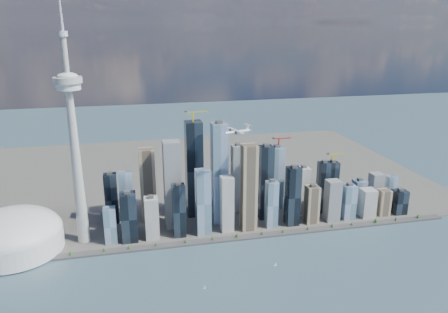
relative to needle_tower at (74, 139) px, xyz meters
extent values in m
plane|color=#334E59|center=(300.00, -310.00, -235.84)|extent=(4000.00, 4000.00, 0.00)
cube|color=#383838|center=(300.00, -60.00, -233.84)|extent=(1100.00, 22.00, 4.00)
cube|color=#4C4C47|center=(300.00, 390.00, -234.34)|extent=(1400.00, 900.00, 3.00)
cylinder|color=#3F2D1E|center=(-90.00, -60.00, -230.64)|extent=(1.00, 1.00, 2.40)
cone|color=#1C4217|center=(-90.00, -60.00, -227.04)|extent=(7.20, 7.20, 8.00)
cylinder|color=#3F2D1E|center=(-3.33, -60.00, -230.64)|extent=(1.00, 1.00, 2.40)
cone|color=#1C4217|center=(-3.33, -60.00, -227.04)|extent=(7.20, 7.20, 8.00)
cylinder|color=#3F2D1E|center=(83.33, -60.00, -230.64)|extent=(1.00, 1.00, 2.40)
cone|color=#1C4217|center=(83.33, -60.00, -227.04)|extent=(7.20, 7.20, 8.00)
cylinder|color=#3F2D1E|center=(170.00, -60.00, -230.64)|extent=(1.00, 1.00, 2.40)
cone|color=#1C4217|center=(170.00, -60.00, -227.04)|extent=(7.20, 7.20, 8.00)
cylinder|color=#3F2D1E|center=(256.67, -60.00, -230.64)|extent=(1.00, 1.00, 2.40)
cone|color=#1C4217|center=(256.67, -60.00, -227.04)|extent=(7.20, 7.20, 8.00)
cylinder|color=#3F2D1E|center=(343.33, -60.00, -230.64)|extent=(1.00, 1.00, 2.40)
cone|color=#1C4217|center=(343.33, -60.00, -227.04)|extent=(7.20, 7.20, 8.00)
cylinder|color=#3F2D1E|center=(430.00, -60.00, -230.64)|extent=(1.00, 1.00, 2.40)
cone|color=#1C4217|center=(430.00, -60.00, -227.04)|extent=(7.20, 7.20, 8.00)
cylinder|color=#3F2D1E|center=(516.67, -60.00, -230.64)|extent=(1.00, 1.00, 2.40)
cone|color=#1C4217|center=(516.67, -60.00, -227.04)|extent=(7.20, 7.20, 8.00)
cylinder|color=#3F2D1E|center=(603.33, -60.00, -230.64)|extent=(1.00, 1.00, 2.40)
cone|color=#1C4217|center=(603.33, -60.00, -227.04)|extent=(7.20, 7.20, 8.00)
cylinder|color=#3F2D1E|center=(690.00, -60.00, -230.64)|extent=(1.00, 1.00, 2.40)
cone|color=#1C4217|center=(690.00, -60.00, -227.04)|extent=(7.20, 7.20, 8.00)
cylinder|color=#3F2D1E|center=(776.67, -60.00, -230.64)|extent=(1.00, 1.00, 2.40)
cone|color=#1C4217|center=(776.67, -60.00, -227.04)|extent=(7.20, 7.20, 8.00)
cube|color=black|center=(100.00, -20.00, -177.15)|extent=(34.00, 34.00, 111.38)
cube|color=#6F91A8|center=(100.00, 30.00, -161.96)|extent=(30.00, 30.00, 141.75)
cube|color=#AFAFAB|center=(150.00, -20.00, -184.74)|extent=(30.00, 30.00, 96.19)
cube|color=tan|center=(150.00, 85.00, -144.24)|extent=(36.00, 36.00, 177.19)
cube|color=slate|center=(205.00, 30.00, -129.05)|extent=(38.00, 38.00, 207.57)
cube|color=black|center=(205.00, -20.00, -172.09)|extent=(28.00, 28.00, 121.50)
cube|color=#6F91A8|center=(260.00, -20.00, -156.90)|extent=(32.00, 32.00, 151.88)
cube|color=black|center=(260.00, 85.00, -113.87)|extent=(40.00, 40.00, 237.95)
cube|color=#6F91A8|center=(315.00, 30.00, -111.33)|extent=(36.00, 36.00, 243.01)
cube|color=#AFAFAB|center=(315.00, -20.00, -167.02)|extent=(28.00, 28.00, 131.63)
cube|color=tan|center=(370.00, -20.00, -131.59)|extent=(34.00, 34.00, 202.51)
cube|color=slate|center=(370.00, 85.00, -146.77)|extent=(30.00, 30.00, 172.13)
cube|color=black|center=(425.00, 30.00, -141.71)|extent=(32.00, 32.00, 182.26)
cube|color=#6F91A8|center=(425.00, -20.00, -177.15)|extent=(26.00, 26.00, 111.38)
cube|color=black|center=(475.00, -20.00, -161.96)|extent=(30.00, 30.00, 141.75)
cube|color=#6F91A8|center=(475.00, 85.00, -151.84)|extent=(34.00, 34.00, 162.01)
cube|color=#AFAFAB|center=(525.00, 30.00, -172.09)|extent=(28.00, 28.00, 121.50)
cube|color=tan|center=(525.00, -20.00, -187.27)|extent=(30.00, 30.00, 91.13)
cube|color=slate|center=(575.00, -20.00, -182.21)|extent=(32.00, 32.00, 101.25)
cube|color=black|center=(575.00, 30.00, -167.02)|extent=(26.00, 26.00, 131.63)
cube|color=#6F91A8|center=(625.00, -20.00, -189.81)|extent=(30.00, 30.00, 86.07)
cube|color=black|center=(625.00, 85.00, -177.15)|extent=(28.00, 28.00, 111.38)
cube|color=#6F91A8|center=(675.00, 30.00, -194.87)|extent=(30.00, 30.00, 75.94)
cube|color=#AFAFAB|center=(675.00, -20.00, -197.40)|extent=(34.00, 34.00, 70.88)
cube|color=tan|center=(720.00, -20.00, -199.93)|extent=(28.00, 28.00, 65.81)
cube|color=slate|center=(720.00, 30.00, -187.27)|extent=(30.00, 30.00, 91.13)
cube|color=black|center=(765.00, -20.00, -202.46)|extent=(32.00, 32.00, 60.75)
cube|color=#6F91A8|center=(765.00, 30.00, -192.34)|extent=(26.00, 26.00, 81.00)
cube|color=black|center=(60.00, 85.00, -172.09)|extent=(30.00, 30.00, 121.50)
cube|color=#6F91A8|center=(60.00, -20.00, -192.34)|extent=(26.00, 26.00, 81.00)
cube|color=yellow|center=(260.00, 85.00, 16.11)|extent=(3.00, 3.00, 22.00)
cube|color=yellow|center=(268.25, 85.00, 27.11)|extent=(55.00, 2.20, 2.20)
cube|color=#383838|center=(243.50, 85.00, 29.11)|extent=(6.00, 4.00, 4.00)
cube|color=red|center=(475.00, 85.00, -59.83)|extent=(3.00, 3.00, 22.00)
cube|color=red|center=(482.20, 85.00, -48.83)|extent=(48.00, 2.20, 2.20)
cube|color=#383838|center=(460.60, 85.00, -46.83)|extent=(6.00, 4.00, 4.00)
cube|color=yellow|center=(625.00, 85.00, -110.46)|extent=(3.00, 3.00, 22.00)
cube|color=yellow|center=(631.75, 85.00, -99.46)|extent=(45.00, 2.20, 2.20)
cube|color=#383838|center=(611.50, 85.00, -97.46)|extent=(6.00, 4.00, 4.00)
cone|color=#A7A8A2|center=(0.00, 0.00, -62.84)|extent=(26.00, 26.00, 340.00)
cylinder|color=silver|center=(0.00, 0.00, 107.16)|extent=(48.00, 48.00, 14.00)
cylinder|color=#A7A8A2|center=(0.00, 0.00, 119.16)|extent=(56.00, 56.00, 12.00)
ellipsoid|color=silver|center=(0.00, 0.00, 127.16)|extent=(40.00, 40.00, 14.00)
cylinder|color=#A7A8A2|center=(0.00, 0.00, 167.16)|extent=(11.00, 11.00, 80.00)
cylinder|color=silver|center=(0.00, 0.00, 207.16)|extent=(18.00, 18.00, 10.00)
cone|color=silver|center=(0.00, 0.00, 265.16)|extent=(7.00, 7.00, 105.00)
cylinder|color=silver|center=(-140.00, -10.00, -210.84)|extent=(200.00, 200.00, 44.00)
ellipsoid|color=silver|center=(-140.00, -10.00, -188.84)|extent=(200.00, 200.00, 84.00)
cylinder|color=silver|center=(321.02, -91.35, 18.76)|extent=(52.44, 20.94, 6.49)
cone|color=silver|center=(294.73, -98.99, 18.76)|extent=(8.63, 8.21, 6.49)
cone|color=silver|center=(348.28, -83.43, 18.76)|extent=(11.55, 9.06, 6.49)
cube|color=silver|center=(319.07, -91.92, 22.21)|extent=(23.63, 56.79, 1.01)
cylinder|color=silver|center=(322.19, -102.63, 20.59)|extent=(11.73, 6.62, 3.65)
cylinder|color=silver|center=(315.96, -81.21, 20.59)|extent=(11.73, 6.62, 3.65)
cylinder|color=#3F3F3F|center=(316.35, -104.32, 20.59)|extent=(2.56, 7.87, 8.11)
cylinder|color=#3F3F3F|center=(310.12, -82.90, 20.59)|extent=(2.56, 7.87, 8.11)
cube|color=silver|center=(345.36, -84.28, 25.25)|extent=(5.68, 2.36, 11.15)
cube|color=silver|center=(345.36, -84.28, 30.93)|extent=(9.38, 18.77, 0.71)
cube|color=white|center=(227.33, -231.80, -235.48)|extent=(5.57, 2.22, 0.72)
cylinder|color=#999999|center=(227.33, -231.80, -231.32)|extent=(0.22, 0.22, 8.14)
cube|color=white|center=(378.61, -185.96, -235.49)|extent=(5.31, 1.84, 0.70)
cylinder|color=#999999|center=(378.61, -185.96, -231.48)|extent=(0.21, 0.21, 7.85)
camera|label=1|loc=(111.24, -911.05, 227.60)|focal=35.00mm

